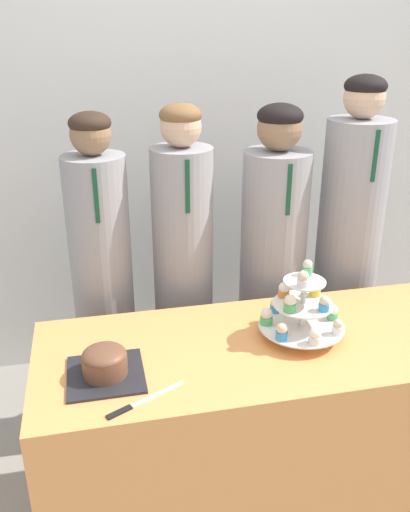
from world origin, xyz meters
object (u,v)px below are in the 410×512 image
Objects in this scene: student_2 at (272,277)px; cupcake_stand at (301,309)px; student_3 at (346,261)px; round_cake at (105,363)px; student_1 at (183,284)px; cake_knife at (134,406)px; student_0 at (104,294)px.

cupcake_stand is at bearing -98.55° from student_2.
student_3 is (0.46, 0.56, -0.09)m from cupcake_stand.
student_2 is at bearing 39.25° from round_cake.
student_1 is 0.43m from student_2.
student_1 is at bearing -180.00° from student_2.
student_1 is at bearing 121.23° from cupcake_stand.
cake_knife is at bearing -142.95° from student_3.
student_3 is (1.11, 0.84, 0.02)m from cake_knife.
cake_knife is 1.39m from student_3.
round_cake is at bearing -172.26° from cupcake_stand.
round_cake is 0.16× the size of student_1.
student_3 is at bearing 0.00° from student_2.
student_0 is at bearing 67.08° from cake_knife.
cupcake_stand is at bearing 7.74° from round_cake.
student_2 reaches higher than round_cake.
cake_knife is 0.17× the size of student_0.
student_3 is at bearing 50.62° from cupcake_stand.
cupcake_stand reaches higher than round_cake.
cake_knife is 0.16× the size of student_3.
cupcake_stand is 0.73m from student_3.
student_2 reaches higher than student_0.
student_3 reaches higher than cake_knife.
student_2 is at bearing 0.00° from student_1.
student_3 is (1.19, 0.66, -0.03)m from round_cake.
student_0 is at bearing -180.00° from student_3.
student_0 reaches higher than round_cake.
cake_knife is 1.11m from student_2.
student_3 reaches higher than cupcake_stand.
student_2 is 0.93× the size of student_3.
cake_knife is 0.71m from cupcake_stand.
round_cake reaches higher than cake_knife.
round_cake is at bearing -150.87° from student_3.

